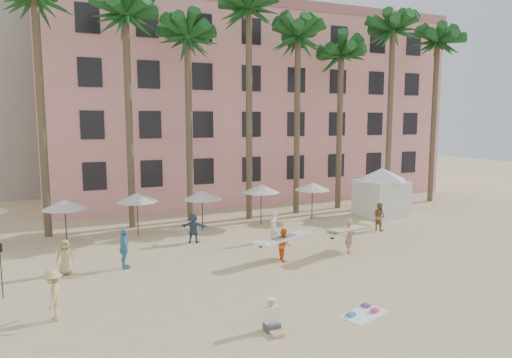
{
  "coord_description": "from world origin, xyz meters",
  "views": [
    {
      "loc": [
        -8.81,
        -14.95,
        6.94
      ],
      "look_at": [
        -0.04,
        6.0,
        4.0
      ],
      "focal_mm": 32.0,
      "sensor_mm": 36.0,
      "label": 1
    }
  ],
  "objects": [
    {
      "name": "carrier_white",
      "position": [
        0.98,
        4.84,
        0.88
      ],
      "size": [
        3.09,
        1.52,
        1.62
      ],
      "color": "orange",
      "rests_on": "ground"
    },
    {
      "name": "umbrella_row",
      "position": [
        -3.0,
        12.5,
        2.33
      ],
      "size": [
        22.5,
        2.7,
        2.73
      ],
      "color": "#332B23",
      "rests_on": "ground"
    },
    {
      "name": "ground",
      "position": [
        0.0,
        0.0,
        0.0
      ],
      "size": [
        120.0,
        120.0,
        0.0
      ],
      "primitive_type": "plane",
      "color": "#D1B789",
      "rests_on": "ground"
    },
    {
      "name": "seated_man",
      "position": [
        -2.77,
        -1.93,
        0.38
      ],
      "size": [
        0.48,
        0.84,
        1.09
      ],
      "color": "#3F3F4C",
      "rests_on": "ground"
    },
    {
      "name": "palm_row",
      "position": [
        0.51,
        15.0,
        12.97
      ],
      "size": [
        44.4,
        5.4,
        16.3
      ],
      "color": "brown",
      "rests_on": "ground"
    },
    {
      "name": "cabana",
      "position": [
        12.22,
        11.69,
        2.07
      ],
      "size": [
        4.81,
        4.81,
        3.5
      ],
      "color": "silver",
      "rests_on": "ground"
    },
    {
      "name": "beach_towel",
      "position": [
        0.86,
        -1.95,
        0.03
      ],
      "size": [
        2.04,
        1.56,
        0.14
      ],
      "color": "white",
      "rests_on": "ground"
    },
    {
      "name": "paddle",
      "position": [
        -11.35,
        4.66,
        1.41
      ],
      "size": [
        0.18,
        0.04,
        2.23
      ],
      "color": "black",
      "rests_on": "ground"
    },
    {
      "name": "pink_hotel",
      "position": [
        7.0,
        26.0,
        8.0
      ],
      "size": [
        35.0,
        14.0,
        16.0
      ],
      "primitive_type": "cube",
      "color": "pink",
      "rests_on": "ground"
    },
    {
      "name": "carrier_yellow",
      "position": [
        4.71,
        4.64,
        1.05
      ],
      "size": [
        3.41,
        2.16,
        1.87
      ],
      "color": "tan",
      "rests_on": "ground"
    },
    {
      "name": "beachgoers",
      "position": [
        -3.16,
        6.55,
        0.89
      ],
      "size": [
        19.61,
        9.32,
        1.9
      ],
      "color": "tan",
      "rests_on": "ground"
    }
  ]
}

